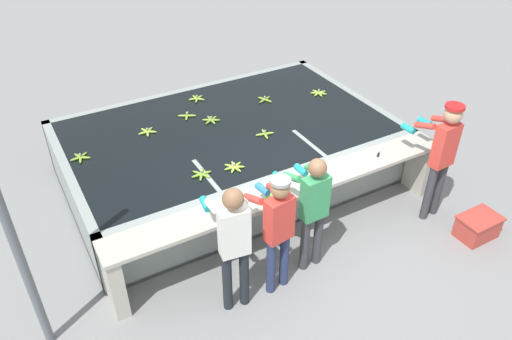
{
  "coord_description": "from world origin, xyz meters",
  "views": [
    {
      "loc": [
        -2.8,
        -3.88,
        4.59
      ],
      "look_at": [
        0.0,
        1.08,
        0.62
      ],
      "focal_mm": 35.0,
      "sensor_mm": 36.0,
      "label": 1
    }
  ],
  "objects_px": {
    "worker_0": "(233,238)",
    "banana_bunch_floating_8": "(211,120)",
    "worker_2": "(312,204)",
    "banana_bunch_floating_3": "(265,134)",
    "banana_bunch_floating_5": "(319,93)",
    "support_post_left": "(9,228)",
    "crate": "(478,226)",
    "knife_0": "(379,152)",
    "banana_bunch_floating_1": "(187,116)",
    "banana_bunch_floating_6": "(265,99)",
    "banana_bunch_floating_2": "(201,174)",
    "banana_bunch_floating_9": "(147,132)",
    "worker_3": "(442,150)",
    "banana_bunch_floating_0": "(197,98)",
    "banana_bunch_floating_4": "(81,157)",
    "worker_1": "(277,224)",
    "banana_bunch_ledge_0": "(275,195)",
    "banana_bunch_floating_7": "(234,167)"
  },
  "relations": [
    {
      "from": "worker_0",
      "to": "banana_bunch_floating_8",
      "type": "height_order",
      "value": "worker_0"
    },
    {
      "from": "worker_2",
      "to": "banana_bunch_floating_3",
      "type": "bearing_deg",
      "value": 78.07
    },
    {
      "from": "worker_2",
      "to": "banana_bunch_floating_5",
      "type": "xyz_separation_m",
      "value": [
        1.82,
        2.43,
        -0.05
      ]
    },
    {
      "from": "banana_bunch_floating_5",
      "to": "support_post_left",
      "type": "height_order",
      "value": "support_post_left"
    },
    {
      "from": "worker_2",
      "to": "crate",
      "type": "distance_m",
      "value": 2.48
    },
    {
      "from": "worker_2",
      "to": "knife_0",
      "type": "height_order",
      "value": "worker_2"
    },
    {
      "from": "banana_bunch_floating_1",
      "to": "banana_bunch_floating_3",
      "type": "distance_m",
      "value": 1.31
    },
    {
      "from": "worker_2",
      "to": "banana_bunch_floating_6",
      "type": "bearing_deg",
      "value": 71.07
    },
    {
      "from": "support_post_left",
      "to": "banana_bunch_floating_2",
      "type": "bearing_deg",
      "value": 20.85
    },
    {
      "from": "banana_bunch_floating_9",
      "to": "banana_bunch_floating_5",
      "type": "bearing_deg",
      "value": -3.69
    },
    {
      "from": "worker_0",
      "to": "worker_3",
      "type": "height_order",
      "value": "worker_3"
    },
    {
      "from": "banana_bunch_floating_0",
      "to": "banana_bunch_floating_4",
      "type": "relative_size",
      "value": 1.0
    },
    {
      "from": "banana_bunch_floating_0",
      "to": "banana_bunch_floating_9",
      "type": "distance_m",
      "value": 1.23
    },
    {
      "from": "banana_bunch_floating_2",
      "to": "knife_0",
      "type": "bearing_deg",
      "value": -17.01
    },
    {
      "from": "worker_0",
      "to": "worker_3",
      "type": "bearing_deg",
      "value": 1.51
    },
    {
      "from": "banana_bunch_floating_2",
      "to": "knife_0",
      "type": "xyz_separation_m",
      "value": [
        2.34,
        -0.71,
        -0.01
      ]
    },
    {
      "from": "support_post_left",
      "to": "banana_bunch_floating_9",
      "type": "bearing_deg",
      "value": 48.18
    },
    {
      "from": "crate",
      "to": "banana_bunch_floating_0",
      "type": "bearing_deg",
      "value": 120.09
    },
    {
      "from": "worker_1",
      "to": "worker_2",
      "type": "distance_m",
      "value": 0.56
    },
    {
      "from": "worker_3",
      "to": "banana_bunch_floating_5",
      "type": "bearing_deg",
      "value": 94.63
    },
    {
      "from": "banana_bunch_floating_2",
      "to": "banana_bunch_floating_4",
      "type": "height_order",
      "value": "same"
    },
    {
      "from": "worker_1",
      "to": "banana_bunch_ledge_0",
      "type": "bearing_deg",
      "value": 60.87
    },
    {
      "from": "worker_2",
      "to": "worker_0",
      "type": "bearing_deg",
      "value": -173.97
    },
    {
      "from": "banana_bunch_floating_8",
      "to": "banana_bunch_ledge_0",
      "type": "height_order",
      "value": "banana_bunch_ledge_0"
    },
    {
      "from": "banana_bunch_floating_7",
      "to": "knife_0",
      "type": "xyz_separation_m",
      "value": [
        1.9,
        -0.66,
        -0.01
      ]
    },
    {
      "from": "banana_bunch_floating_7",
      "to": "banana_bunch_floating_6",
      "type": "bearing_deg",
      "value": 48.0
    },
    {
      "from": "worker_2",
      "to": "banana_bunch_ledge_0",
      "type": "bearing_deg",
      "value": 123.03
    },
    {
      "from": "banana_bunch_floating_3",
      "to": "banana_bunch_ledge_0",
      "type": "distance_m",
      "value": 1.46
    },
    {
      "from": "banana_bunch_floating_1",
      "to": "banana_bunch_ledge_0",
      "type": "distance_m",
      "value": 2.38
    },
    {
      "from": "worker_3",
      "to": "banana_bunch_floating_3",
      "type": "relative_size",
      "value": 6.22
    },
    {
      "from": "worker_1",
      "to": "banana_bunch_floating_1",
      "type": "height_order",
      "value": "worker_1"
    },
    {
      "from": "knife_0",
      "to": "banana_bunch_floating_4",
      "type": "bearing_deg",
      "value": 152.49
    },
    {
      "from": "banana_bunch_floating_1",
      "to": "support_post_left",
      "type": "distance_m",
      "value": 3.65
    },
    {
      "from": "worker_0",
      "to": "banana_bunch_floating_0",
      "type": "relative_size",
      "value": 6.04
    },
    {
      "from": "worker_1",
      "to": "banana_bunch_floating_6",
      "type": "bearing_deg",
      "value": 62.13
    },
    {
      "from": "worker_3",
      "to": "banana_bunch_floating_6",
      "type": "relative_size",
      "value": 6.42
    },
    {
      "from": "worker_1",
      "to": "banana_bunch_floating_9",
      "type": "xyz_separation_m",
      "value": [
        -0.54,
        2.73,
        -0.06
      ]
    },
    {
      "from": "banana_bunch_floating_9",
      "to": "crate",
      "type": "bearing_deg",
      "value": -44.81
    },
    {
      "from": "worker_0",
      "to": "banana_bunch_floating_2",
      "type": "relative_size",
      "value": 5.94
    },
    {
      "from": "knife_0",
      "to": "crate",
      "type": "relative_size",
      "value": 0.53
    },
    {
      "from": "banana_bunch_floating_7",
      "to": "banana_bunch_floating_9",
      "type": "distance_m",
      "value": 1.58
    },
    {
      "from": "support_post_left",
      "to": "crate",
      "type": "bearing_deg",
      "value": -11.74
    },
    {
      "from": "banana_bunch_floating_6",
      "to": "support_post_left",
      "type": "relative_size",
      "value": 0.08
    },
    {
      "from": "banana_bunch_floating_2",
      "to": "worker_2",
      "type": "bearing_deg",
      "value": -55.86
    },
    {
      "from": "worker_2",
      "to": "banana_bunch_floating_4",
      "type": "bearing_deg",
      "value": 131.16
    },
    {
      "from": "banana_bunch_floating_3",
      "to": "support_post_left",
      "type": "distance_m",
      "value": 3.75
    },
    {
      "from": "worker_1",
      "to": "banana_bunch_floating_8",
      "type": "height_order",
      "value": "worker_1"
    },
    {
      "from": "worker_1",
      "to": "worker_2",
      "type": "height_order",
      "value": "worker_1"
    },
    {
      "from": "banana_bunch_floating_2",
      "to": "banana_bunch_floating_6",
      "type": "bearing_deg",
      "value": 38.65
    },
    {
      "from": "banana_bunch_floating_9",
      "to": "banana_bunch_floating_8",
      "type": "bearing_deg",
      "value": -8.5
    }
  ]
}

